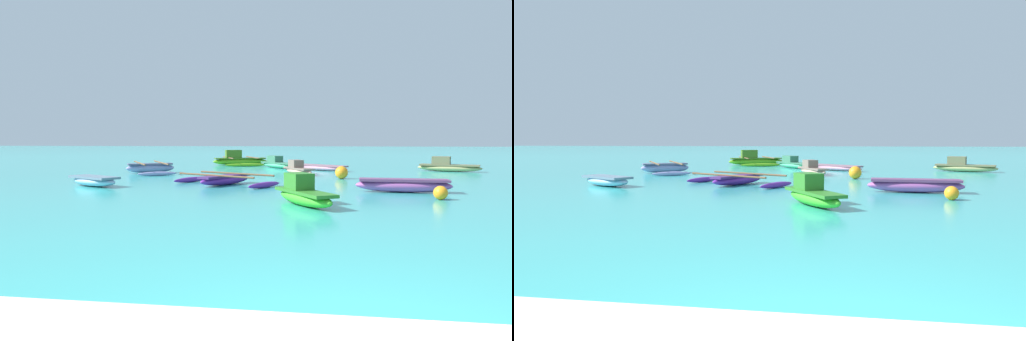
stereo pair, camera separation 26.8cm
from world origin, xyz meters
The scene contains 12 objects.
moored_boat_0 centered at (2.09, 11.88, 0.24)m, with size 2.98×0.82×0.43m.
moored_boat_1 centered at (-9.02, 18.86, 0.25)m, with size 3.69×4.63×0.54m.
moored_boat_2 centered at (6.05, 22.19, 0.28)m, with size 3.21×1.77×0.79m.
moored_boat_3 centered at (-3.09, 23.93, 0.25)m, with size 2.63×3.20×0.71m.
moored_boat_4 centered at (-0.62, 22.10, 0.18)m, with size 3.25×2.75×0.31m.
moored_boat_5 centered at (-1.62, 18.93, 0.24)m, with size 1.75×2.51×0.69m.
moored_boat_6 centered at (-8.53, 12.26, 0.20)m, with size 2.39×1.83×0.36m.
moored_boat_7 centered at (-0.90, 8.57, 0.28)m, with size 1.81×2.49×0.80m.
moored_boat_8 centered at (-5.94, 26.66, 0.33)m, with size 3.91×4.41×1.00m.
moored_boat_9 centered at (-3.99, 13.45, 0.19)m, with size 4.17×3.40×0.42m.
mooring_buoy_0 centered at (0.35, 16.70, 0.27)m, with size 0.54×0.54×0.54m.
mooring_buoy_1 centered at (2.80, 10.17, 0.19)m, with size 0.39×0.39×0.39m.
Camera 2 is at (-0.13, -2.90, 1.64)m, focal length 32.00 mm.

